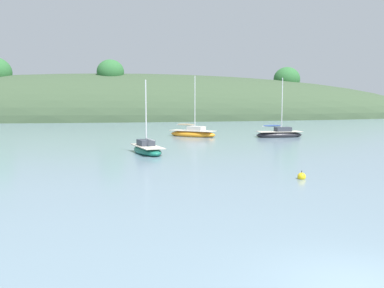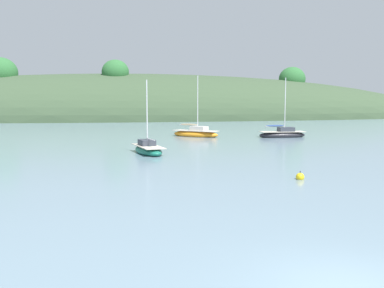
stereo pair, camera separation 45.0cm
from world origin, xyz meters
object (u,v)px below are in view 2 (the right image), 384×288
object	(u,v)px
mooring_buoy_inner	(300,177)
sailboat_teal_outer	(283,134)
sailboat_orange_cutter	(148,149)
sailboat_cream_ketch	(196,133)

from	to	relation	value
mooring_buoy_inner	sailboat_teal_outer	bearing A→B (deg)	69.95
sailboat_orange_cutter	mooring_buoy_inner	world-z (taller)	sailboat_orange_cutter
sailboat_teal_outer	sailboat_orange_cutter	world-z (taller)	sailboat_teal_outer
sailboat_cream_ketch	mooring_buoy_inner	bearing A→B (deg)	-89.17
sailboat_teal_outer	sailboat_cream_ketch	size ratio (longest dim) A/B	0.96
sailboat_orange_cutter	sailboat_cream_ketch	distance (m)	16.38
sailboat_teal_outer	sailboat_cream_ketch	xyz separation A→B (m)	(-9.46, 2.68, 0.01)
sailboat_cream_ketch	mooring_buoy_inner	world-z (taller)	sailboat_cream_ketch
sailboat_cream_ketch	sailboat_orange_cutter	bearing A→B (deg)	-113.77
sailboat_orange_cutter	sailboat_cream_ketch	size ratio (longest dim) A/B	0.83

